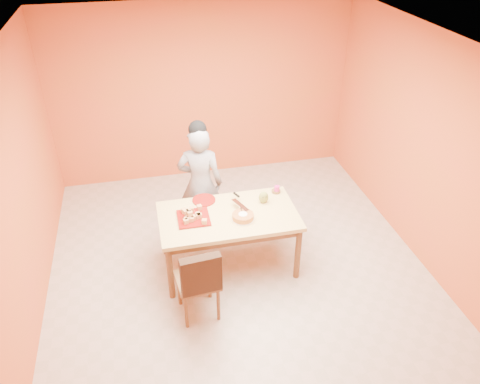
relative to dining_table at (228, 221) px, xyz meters
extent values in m
plane|color=beige|center=(0.10, -0.15, -0.67)|extent=(5.00, 5.00, 0.00)
plane|color=silver|center=(0.10, -0.15, 2.03)|extent=(5.00, 5.00, 0.00)
plane|color=#D65331|center=(0.10, 2.35, 0.68)|extent=(4.50, 0.00, 4.50)
plane|color=#D65331|center=(-2.15, -0.15, 0.68)|extent=(0.00, 5.00, 5.00)
plane|color=#D65331|center=(2.35, -0.15, 0.68)|extent=(0.00, 5.00, 5.00)
cube|color=tan|center=(0.00, 0.00, 0.07)|extent=(1.60, 0.90, 0.05)
cube|color=brown|center=(0.00, 0.00, -0.01)|extent=(1.48, 0.78, 0.10)
cylinder|color=brown|center=(-0.74, -0.39, -0.31)|extent=(0.07, 0.07, 0.71)
cylinder|color=brown|center=(-0.74, 0.39, -0.31)|extent=(0.07, 0.07, 0.71)
cylinder|color=brown|center=(0.74, -0.39, -0.31)|extent=(0.07, 0.07, 0.71)
cylinder|color=brown|center=(0.74, 0.39, -0.31)|extent=(0.07, 0.07, 0.71)
imported|color=gray|center=(-0.21, 0.71, 0.12)|extent=(0.65, 0.51, 1.57)
cube|color=maroon|center=(-0.40, 0.01, 0.10)|extent=(0.37, 0.37, 0.02)
cylinder|color=maroon|center=(-0.23, 0.35, 0.10)|extent=(0.30, 0.30, 0.02)
cylinder|color=white|center=(0.14, -0.12, 0.10)|extent=(0.30, 0.30, 0.01)
cylinder|color=#BF8A31|center=(0.14, -0.12, 0.13)|extent=(0.33, 0.33, 0.06)
cube|color=white|center=(0.15, 0.06, 0.17)|extent=(0.16, 0.30, 0.01)
ellipsoid|color=olive|center=(0.46, 0.15, 0.17)|extent=(0.14, 0.13, 0.15)
cylinder|color=#D11F7C|center=(0.68, 0.33, 0.14)|extent=(0.08, 0.08, 0.09)
cylinder|color=#32190D|center=(0.67, 0.34, 0.11)|extent=(0.14, 0.14, 0.03)
camera|label=1|loc=(-0.84, -4.31, 3.24)|focal=35.00mm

